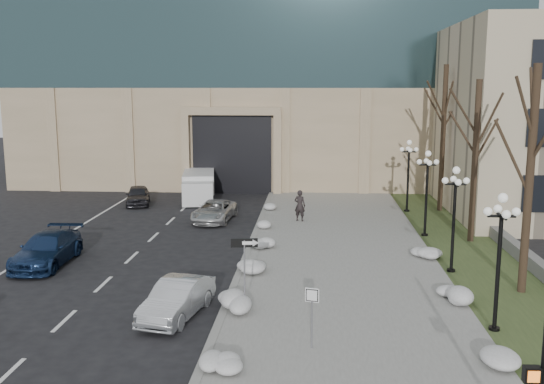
{
  "coord_description": "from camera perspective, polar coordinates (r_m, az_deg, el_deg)",
  "views": [
    {
      "loc": [
        2.18,
        -13.64,
        8.16
      ],
      "look_at": [
        0.36,
        12.83,
        3.5
      ],
      "focal_mm": 40.0,
      "sensor_mm": 36.0,
      "label": 1
    }
  ],
  "objects": [
    {
      "name": "lamppost_a",
      "position": [
        21.19,
        20.65,
        -4.59
      ],
      "size": [
        1.18,
        1.18,
        4.76
      ],
      "color": "black",
      "rests_on": "ground"
    },
    {
      "name": "tree_near",
      "position": [
        25.17,
        23.27,
        3.83
      ],
      "size": [
        3.2,
        3.2,
        9.0
      ],
      "color": "black",
      "rests_on": "ground"
    },
    {
      "name": "car_d",
      "position": [
        37.11,
        -5.46,
        -1.8
      ],
      "size": [
        2.47,
        4.67,
        1.25
      ],
      "primitive_type": "imported",
      "rotation": [
        0.0,
        0.0,
        -0.09
      ],
      "color": "#BBBBBB",
      "rests_on": "ground"
    },
    {
      "name": "stone_wall",
      "position": [
        32.19,
        21.64,
        -4.8
      ],
      "size": [
        0.5,
        30.0,
        0.7
      ],
      "primitive_type": "cube",
      "color": "slate",
      "rests_on": "ground"
    },
    {
      "name": "snow_clump_b",
      "position": [
        17.91,
        -4.78,
        -16.12
      ],
      "size": [
        1.1,
        1.6,
        0.36
      ],
      "primitive_type": "ellipsoid",
      "color": "silver",
      "rests_on": "sidewalk"
    },
    {
      "name": "keep_sign",
      "position": [
        18.97,
        3.79,
        -10.59
      ],
      "size": [
        0.44,
        0.14,
        2.06
      ],
      "rotation": [
        0.0,
        0.0,
        -0.24
      ],
      "color": "slate",
      "rests_on": "ground"
    },
    {
      "name": "car_e",
      "position": [
        43.12,
        -12.51,
        -0.3
      ],
      "size": [
        2.41,
        4.11,
        1.31
      ],
      "primitive_type": "imported",
      "rotation": [
        0.0,
        0.0,
        0.24
      ],
      "color": "#2B2A2F",
      "rests_on": "ground"
    },
    {
      "name": "snow_clump_d",
      "position": [
        27.03,
        -2.03,
        -6.95
      ],
      "size": [
        1.1,
        1.6,
        0.36
      ],
      "primitive_type": "ellipsoid",
      "color": "silver",
      "rests_on": "sidewalk"
    },
    {
      "name": "snow_clump_i",
      "position": [
        24.31,
        17.18,
        -9.37
      ],
      "size": [
        1.1,
        1.6,
        0.36
      ],
      "primitive_type": "ellipsoid",
      "color": "silver",
      "rests_on": "sidewalk"
    },
    {
      "name": "one_way_sign",
      "position": [
        22.01,
        -2.17,
        -5.6
      ],
      "size": [
        1.03,
        0.29,
        2.74
      ],
      "rotation": [
        0.0,
        0.0,
        0.13
      ],
      "color": "slate",
      "rests_on": "ground"
    },
    {
      "name": "curb",
      "position": [
        28.98,
        -2.54,
        -6.26
      ],
      "size": [
        0.3,
        40.0,
        0.14
      ],
      "primitive_type": "cube",
      "color": "gray",
      "rests_on": "ground"
    },
    {
      "name": "grass_strip",
      "position": [
        29.85,
        19.08,
        -6.37
      ],
      "size": [
        4.0,
        40.0,
        0.1
      ],
      "primitive_type": "cube",
      "color": "#354623",
      "rests_on": "ground"
    },
    {
      "name": "snow_clump_k",
      "position": [
        26.7,
        -2.55,
        -7.17
      ],
      "size": [
        1.1,
        1.6,
        0.36
      ],
      "primitive_type": "ellipsoid",
      "color": "silver",
      "rests_on": "sidewalk"
    },
    {
      "name": "snow_clump_j",
      "position": [
        29.77,
        14.07,
        -5.66
      ],
      "size": [
        1.1,
        1.6,
        0.36
      ],
      "primitive_type": "ellipsoid",
      "color": "silver",
      "rests_on": "sidewalk"
    },
    {
      "name": "tree_far",
      "position": [
        40.55,
        15.88,
        6.75
      ],
      "size": [
        3.2,
        3.2,
        9.5
      ],
      "color": "black",
      "rests_on": "ground"
    },
    {
      "name": "car_c",
      "position": [
        29.89,
        -20.41,
        -5.08
      ],
      "size": [
        2.16,
        5.07,
        1.46
      ],
      "primitive_type": "imported",
      "rotation": [
        0.0,
        0.0,
        0.02
      ],
      "color": "navy",
      "rests_on": "ground"
    },
    {
      "name": "sidewalk",
      "position": [
        28.83,
        6.43,
        -6.42
      ],
      "size": [
        9.0,
        40.0,
        0.12
      ],
      "primitive_type": "cube",
      "color": "gray",
      "rests_on": "ground"
    },
    {
      "name": "snow_clump_e",
      "position": [
        30.23,
        -1.3,
        -5.11
      ],
      "size": [
        1.1,
        1.6,
        0.36
      ],
      "primitive_type": "ellipsoid",
      "color": "silver",
      "rests_on": "sidewalk"
    },
    {
      "name": "box_truck",
      "position": [
        44.1,
        -6.91,
        0.5
      ],
      "size": [
        3.1,
        6.51,
        1.99
      ],
      "rotation": [
        0.0,
        0.0,
        0.16
      ],
      "color": "silver",
      "rests_on": "ground"
    },
    {
      "name": "tree_mid",
      "position": [
        32.82,
        18.67,
        4.8
      ],
      "size": [
        3.2,
        3.2,
        8.5
      ],
      "color": "black",
      "rests_on": "ground"
    },
    {
      "name": "lamppost_b",
      "position": [
        27.33,
        16.8,
        -1.2
      ],
      "size": [
        1.18,
        1.18,
        4.76
      ],
      "color": "black",
      "rests_on": "ground"
    },
    {
      "name": "snow_clump_g",
      "position": [
        39.9,
        -0.48,
        -1.4
      ],
      "size": [
        1.1,
        1.6,
        0.36
      ],
      "primitive_type": "ellipsoid",
      "color": "silver",
      "rests_on": "sidewalk"
    },
    {
      "name": "pedestrian",
      "position": [
        36.43,
        2.63,
        -1.28
      ],
      "size": [
        0.8,
        0.65,
        1.89
      ],
      "primitive_type": "imported",
      "rotation": [
        0.0,
        0.0,
        2.81
      ],
      "color": "black",
      "rests_on": "sidewalk"
    },
    {
      "name": "snow_clump_h",
      "position": [
        19.31,
        20.81,
        -14.75
      ],
      "size": [
        1.1,
        1.6,
        0.36
      ],
      "primitive_type": "ellipsoid",
      "color": "silver",
      "rests_on": "sidewalk"
    },
    {
      "name": "snow_clump_f",
      "position": [
        35.0,
        -0.67,
        -3.02
      ],
      "size": [
        1.1,
        1.6,
        0.36
      ],
      "primitive_type": "ellipsoid",
      "color": "silver",
      "rests_on": "sidewalk"
    },
    {
      "name": "lamppost_c",
      "position": [
        33.6,
        14.38,
        0.94
      ],
      "size": [
        1.18,
        1.18,
        4.76
      ],
      "color": "black",
      "rests_on": "ground"
    },
    {
      "name": "lamppost_d",
      "position": [
        39.94,
        12.72,
        2.4
      ],
      "size": [
        1.18,
        1.18,
        4.76
      ],
      "color": "black",
      "rests_on": "ground"
    },
    {
      "name": "car_b",
      "position": [
        22.19,
        -8.92,
        -9.91
      ],
      "size": [
        2.21,
        4.25,
        1.34
      ],
      "primitive_type": "imported",
      "rotation": [
        0.0,
        0.0,
        -0.21
      ],
      "color": "#B8BCC0",
      "rests_on": "ground"
    },
    {
      "name": "snow_clump_c",
      "position": [
        22.57,
        -3.69,
        -10.45
      ],
      "size": [
        1.1,
        1.6,
        0.36
      ],
      "primitive_type": "ellipsoid",
      "color": "silver",
      "rests_on": "sidewalk"
    }
  ]
}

